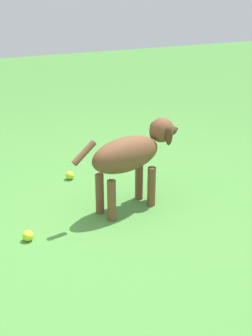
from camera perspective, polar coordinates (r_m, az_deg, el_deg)
name	(u,v)px	position (r m, az deg, el deg)	size (l,w,h in m)	color
ground	(107,234)	(2.74, -2.44, -8.33)	(14.00, 14.00, 0.00)	#478438
dog	(132,154)	(2.89, 0.77, 1.78)	(0.32, 0.84, 0.58)	brown
tennis_ball_0	(70,175)	(3.47, -7.13, -0.92)	(0.07, 0.07, 0.07)	#C2DE2B
tennis_ball_2	(28,236)	(2.72, -12.33, -8.38)	(0.07, 0.07, 0.07)	#CCE02B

